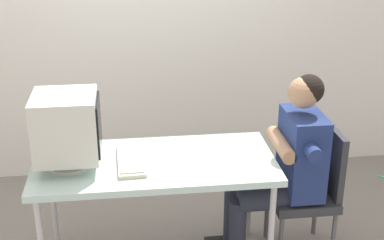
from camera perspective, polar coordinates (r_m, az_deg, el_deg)
The scene contains 5 objects.
desk at distance 3.30m, azimuth -3.90°, elevation -5.04°, with size 1.44×0.68×0.75m.
crt_monitor at distance 3.17m, azimuth -12.94°, elevation -0.73°, with size 0.37×0.36×0.44m.
keyboard at distance 3.27m, azimuth -6.40°, elevation -4.08°, with size 0.17×0.44×0.03m.
office_chair at distance 3.63m, azimuth 12.42°, elevation -6.76°, with size 0.41×0.41×0.87m.
person_seated at distance 3.49m, azimuth 9.70°, elevation -4.41°, with size 0.71×0.59×1.24m.
Camera 1 is at (-0.14, -2.92, 2.22)m, focal length 51.07 mm.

